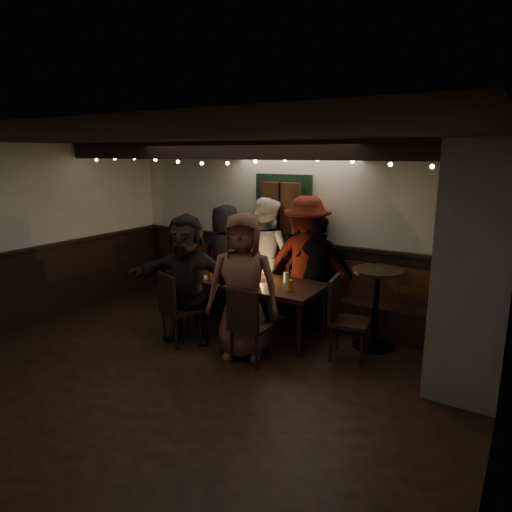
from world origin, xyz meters
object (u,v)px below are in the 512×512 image
Objects in this scene: person_e at (319,273)px; person_f at (187,279)px; person_a at (226,257)px; person_c at (265,257)px; chair_near_right at (247,322)px; person_b at (241,263)px; high_top at (376,298)px; chair_near_left at (175,305)px; chair_end at (342,313)px; person_g at (243,286)px; person_d at (306,261)px; dining_table at (248,284)px.

person_f is at bearing 43.54° from person_e.
person_c is at bearing 175.04° from person_a.
person_e is at bearing 169.79° from person_a.
chair_near_right is 1.97m from person_b.
person_b is (-2.26, 0.30, 0.11)m from high_top.
chair_end is (1.99, 0.77, 0.02)m from chair_near_left.
person_b is 1.71m from person_g.
person_e is at bearing 130.53° from chair_end.
chair_end is 0.58m from high_top.
person_d reaches higher than person_b.
chair_end is at bearing 161.62° from person_c.
person_f is at bearing 155.79° from person_g.
dining_table is at bearing 104.68° from person_b.
chair_near_left is 0.93× the size of high_top.
chair_near_left is 1.02m from person_g.
chair_near_right is (1.11, 0.00, -0.01)m from chair_near_left.
chair_end is 1.25m from person_g.
chair_end is 0.66× the size of person_b.
chair_near_left is at bearing 47.16° from person_d.
chair_end is 1.01m from person_e.
person_e is at bearing 152.44° from person_b.
person_e is at bearing 28.94° from person_f.
person_f reaches higher than chair_end.
person_c is 0.94m from person_e.
person_f reaches higher than chair_near_right.
person_a is at bearing -2.89° from person_e.
high_top reaches higher than chair_near_right.
high_top is 1.86m from person_c.
dining_table is at bearing 175.97° from chair_end.
person_f is at bearing -153.09° from high_top.
high_top is 1.73m from person_g.
person_c reaches higher than person_a.
person_e is (0.78, 0.64, 0.12)m from dining_table.
person_b reaches higher than dining_table.
person_a reaches higher than person_e.
person_e is (1.35, 1.52, 0.27)m from chair_near_left.
person_g is (-1.05, -0.59, 0.33)m from chair_end.
dining_table is at bearing -165.97° from high_top.
chair_near_right is at bearing 0.06° from chair_near_left.
person_a is 1.04× the size of person_e.
person_f is (-1.93, -0.59, 0.29)m from chair_end.
person_c is at bearing 113.51° from chair_near_right.
person_b is 0.46m from person_c.
person_d is at bearing 163.31° from high_top.
chair_near_right is 0.55× the size of person_f.
high_top is 0.62× the size of person_a.
chair_near_right reaches higher than dining_table.
person_d is at bearing -166.50° from person_c.
person_c is at bearing 101.50° from dining_table.
person_b is 1.42m from person_f.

